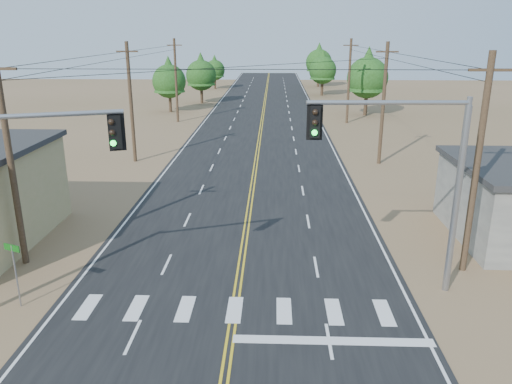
{
  "coord_description": "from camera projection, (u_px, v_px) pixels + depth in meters",
  "views": [
    {
      "loc": [
        1.51,
        -9.66,
        10.72
      ],
      "look_at": [
        0.7,
        12.75,
        3.5
      ],
      "focal_mm": 35.0,
      "sensor_mm": 36.0,
      "label": 1
    }
  ],
  "objects": [
    {
      "name": "road",
      "position": [
        255.0,
        168.0,
        41.06
      ],
      "size": [
        15.0,
        200.0,
        0.02
      ],
      "primitive_type": "cube",
      "color": "black",
      "rests_on": "ground"
    },
    {
      "name": "utility_pole_left_near",
      "position": [
        10.0,
        161.0,
        22.73
      ],
      "size": [
        1.8,
        0.3,
        10.0
      ],
      "color": "#4C3826",
      "rests_on": "ground"
    },
    {
      "name": "utility_pole_left_mid",
      "position": [
        131.0,
        102.0,
        41.76
      ],
      "size": [
        1.8,
        0.3,
        10.0
      ],
      "color": "#4C3826",
      "rests_on": "ground"
    },
    {
      "name": "utility_pole_left_far",
      "position": [
        176.0,
        80.0,
        60.79
      ],
      "size": [
        1.8,
        0.3,
        10.0
      ],
      "color": "#4C3826",
      "rests_on": "ground"
    },
    {
      "name": "utility_pole_right_near",
      "position": [
        477.0,
        165.0,
        22.01
      ],
      "size": [
        1.8,
        0.3,
        10.0
      ],
      "color": "#4C3826",
      "rests_on": "ground"
    },
    {
      "name": "utility_pole_right_mid",
      "position": [
        383.0,
        103.0,
        41.04
      ],
      "size": [
        1.8,
        0.3,
        10.0
      ],
      "color": "#4C3826",
      "rests_on": "ground"
    },
    {
      "name": "utility_pole_right_far",
      "position": [
        349.0,
        81.0,
        60.06
      ],
      "size": [
        1.8,
        0.3,
        10.0
      ],
      "color": "#4C3826",
      "rests_on": "ground"
    },
    {
      "name": "signal_mast_right",
      "position": [
        416.0,
        165.0,
        20.01
      ],
      "size": [
        6.43,
        0.63,
        8.34
      ],
      "rotation": [
        0.0,
        0.0,
        0.03
      ],
      "color": "gray",
      "rests_on": "ground"
    },
    {
      "name": "street_sign",
      "position": [
        15.0,
        265.0,
        19.87
      ],
      "size": [
        0.77,
        0.33,
        2.74
      ],
      "rotation": [
        0.0,
        0.0,
        -0.38
      ],
      "color": "gray",
      "rests_on": "ground"
    },
    {
      "name": "tree_left_near",
      "position": [
        169.0,
        78.0,
        68.6
      ],
      "size": [
        4.6,
        4.6,
        7.66
      ],
      "color": "#3F2D1E",
      "rests_on": "ground"
    },
    {
      "name": "tree_left_mid",
      "position": [
        201.0,
        72.0,
        77.12
      ],
      "size": [
        4.68,
        4.68,
        7.8
      ],
      "color": "#3F2D1E",
      "rests_on": "ground"
    },
    {
      "name": "tree_left_far",
      "position": [
        215.0,
        68.0,
        97.19
      ],
      "size": [
        3.92,
        3.92,
        6.54
      ],
      "color": "#3F2D1E",
      "rests_on": "ground"
    },
    {
      "name": "tree_right_near",
      "position": [
        368.0,
        73.0,
        65.6
      ],
      "size": [
        5.39,
        5.39,
        8.98
      ],
      "color": "#3F2D1E",
      "rests_on": "ground"
    },
    {
      "name": "tree_right_mid",
      "position": [
        323.0,
        67.0,
        86.64
      ],
      "size": [
        4.73,
        4.73,
        7.88
      ],
      "color": "#3F2D1E",
      "rests_on": "ground"
    },
    {
      "name": "tree_right_far",
      "position": [
        319.0,
        60.0,
        100.46
      ],
      "size": [
        5.25,
        5.25,
        8.75
      ],
      "color": "#3F2D1E",
      "rests_on": "ground"
    }
  ]
}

